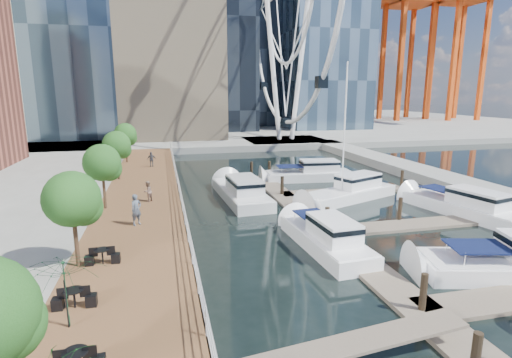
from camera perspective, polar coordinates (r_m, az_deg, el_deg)
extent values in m
plane|color=black|center=(19.08, 11.22, -16.39)|extent=(520.00, 520.00, 0.00)
cube|color=brown|center=(31.39, -16.04, -4.10)|extent=(6.00, 60.00, 1.00)
cube|color=#595954|center=(31.36, -10.56, -3.83)|extent=(0.25, 60.00, 1.00)
cube|color=gray|center=(117.68, -9.85, 7.88)|extent=(200.00, 114.00, 1.00)
cube|color=gray|center=(45.29, 23.99, 0.26)|extent=(4.00, 60.00, 1.00)
cube|color=gray|center=(70.95, 4.22, 5.26)|extent=(14.00, 12.00, 1.00)
cube|color=#6D6051|center=(28.60, 8.45, -6.18)|extent=(2.00, 32.00, 0.20)
cube|color=#6D6051|center=(29.67, 20.81, -6.19)|extent=(12.00, 2.00, 0.20)
cube|color=#6D6051|center=(37.99, 12.43, -1.71)|extent=(12.00, 2.00, 0.20)
cylinder|color=white|center=(69.89, 2.36, 16.27)|extent=(0.80, 0.80, 26.00)
cylinder|color=white|center=(71.39, 6.39, 16.12)|extent=(0.80, 0.80, 26.00)
cylinder|color=#3F2B1C|center=(20.76, -24.29, -8.22)|extent=(0.20, 0.20, 2.40)
sphere|color=#265B1E|center=(20.16, -24.81, -2.60)|extent=(2.60, 2.60, 2.60)
cylinder|color=#3F2B1C|center=(30.23, -20.85, -1.72)|extent=(0.20, 0.20, 2.40)
sphere|color=#265B1E|center=(29.82, -21.16, 2.20)|extent=(2.60, 2.60, 2.60)
cylinder|color=#3F2B1C|center=(39.96, -19.09, 1.66)|extent=(0.20, 0.20, 2.40)
sphere|color=#265B1E|center=(39.65, -19.30, 4.64)|extent=(2.60, 2.60, 2.60)
cylinder|color=#3F2B1C|center=(49.80, -18.01, 3.71)|extent=(0.20, 0.20, 2.40)
sphere|color=#265B1E|center=(49.55, -18.17, 6.11)|extent=(2.60, 2.60, 2.60)
imported|color=#4A5463|center=(25.84, -16.74, -4.22)|extent=(0.85, 0.81, 1.96)
imported|color=#7B6055|center=(31.15, -15.22, -1.72)|extent=(0.94, 0.97, 1.57)
imported|color=#353842|center=(45.77, -14.70, 2.74)|extent=(1.01, 0.48, 1.67)
imported|color=#0E331B|center=(15.74, -25.59, -14.57)|extent=(3.08, 3.13, 2.58)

